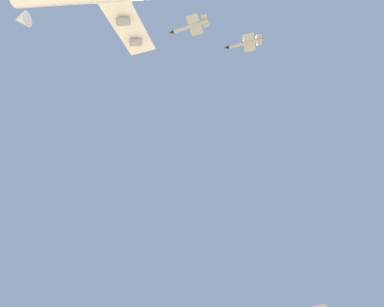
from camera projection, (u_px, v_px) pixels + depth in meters
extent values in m
cone|color=white|center=(21.00, 19.00, 109.20)|extent=(7.81, 7.85, 6.08)
cylinder|color=gray|center=(136.00, 42.00, 118.87)|extent=(5.70, 5.61, 3.00)
cylinder|color=gray|center=(123.00, 22.00, 109.15)|extent=(5.70, 5.61, 3.00)
cylinder|color=#999EA3|center=(245.00, 43.00, 110.09)|extent=(11.82, 8.15, 1.50)
cone|color=black|center=(227.00, 48.00, 111.65)|extent=(2.49, 2.33, 1.50)
cube|color=#999EA3|center=(249.00, 43.00, 109.66)|extent=(7.97, 9.12, 0.24)
cube|color=#999EA3|center=(259.00, 37.00, 110.10)|extent=(2.14, 1.44, 2.60)
cube|color=#999EA3|center=(259.00, 40.00, 109.07)|extent=(4.24, 5.13, 0.20)
cylinder|color=#999EA3|center=(191.00, 26.00, 100.47)|extent=(12.21, 7.36, 1.50)
cone|color=black|center=(172.00, 32.00, 102.46)|extent=(2.47, 2.26, 1.50)
cube|color=#999EA3|center=(195.00, 25.00, 99.95)|extent=(7.61, 9.13, 0.24)
cube|color=#999EA3|center=(205.00, 18.00, 100.16)|extent=(2.22, 1.29, 2.60)
cube|color=#999EA3|center=(205.00, 21.00, 99.13)|extent=(4.00, 5.18, 0.20)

